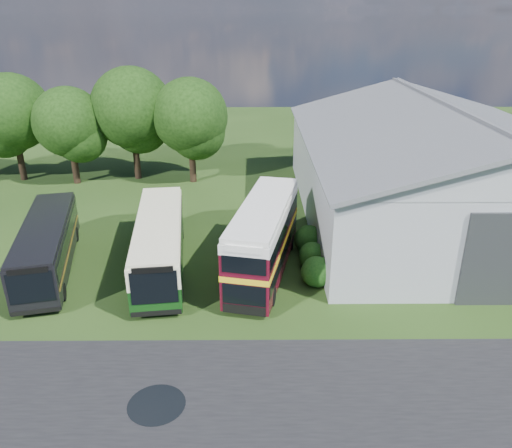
{
  "coord_description": "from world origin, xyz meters",
  "views": [
    {
      "loc": [
        2.16,
        -17.64,
        13.73
      ],
      "look_at": [
        2.34,
        8.0,
        2.72
      ],
      "focal_mm": 35.0,
      "sensor_mm": 36.0,
      "label": 1
    }
  ],
  "objects_px": {
    "storage_shed": "(436,159)",
    "bus_green_single": "(160,242)",
    "bus_dark_single": "(47,245)",
    "bus_maroon_double": "(264,239)"
  },
  "relations": [
    {
      "from": "storage_shed",
      "to": "bus_green_single",
      "type": "xyz_separation_m",
      "value": [
        -18.13,
        -7.99,
        -2.55
      ]
    },
    {
      "from": "storage_shed",
      "to": "bus_dark_single",
      "type": "relative_size",
      "value": 2.32
    },
    {
      "from": "bus_maroon_double",
      "to": "bus_dark_single",
      "type": "bearing_deg",
      "value": -169.72
    },
    {
      "from": "bus_green_single",
      "to": "bus_maroon_double",
      "type": "height_order",
      "value": "bus_maroon_double"
    },
    {
      "from": "storage_shed",
      "to": "bus_dark_single",
      "type": "height_order",
      "value": "storage_shed"
    },
    {
      "from": "bus_maroon_double",
      "to": "bus_green_single",
      "type": "bearing_deg",
      "value": -173.68
    },
    {
      "from": "bus_green_single",
      "to": "bus_maroon_double",
      "type": "relative_size",
      "value": 1.13
    },
    {
      "from": "storage_shed",
      "to": "bus_green_single",
      "type": "height_order",
      "value": "storage_shed"
    },
    {
      "from": "bus_maroon_double",
      "to": "bus_dark_single",
      "type": "height_order",
      "value": "bus_maroon_double"
    },
    {
      "from": "storage_shed",
      "to": "bus_maroon_double",
      "type": "distance_m",
      "value": 15.11
    }
  ]
}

